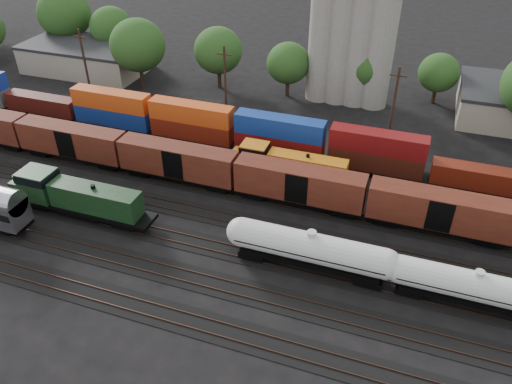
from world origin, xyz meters
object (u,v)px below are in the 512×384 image
(tank_car_a, at_px, (310,249))
(grain_silo, at_px, (351,33))
(orange_locomotive, at_px, (286,163))
(green_locomotive, at_px, (72,196))

(tank_car_a, height_order, grain_silo, grain_silo)
(tank_car_a, bearing_deg, orange_locomotive, 114.80)
(tank_car_a, bearing_deg, green_locomotive, -180.00)
(orange_locomotive, bearing_deg, grain_silo, 84.57)
(orange_locomotive, relative_size, grain_silo, 0.56)
(grain_silo, bearing_deg, tank_car_a, -83.79)
(green_locomotive, bearing_deg, orange_locomotive, 36.19)
(orange_locomotive, bearing_deg, green_locomotive, -143.81)
(tank_car_a, distance_m, orange_locomotive, 16.53)
(orange_locomotive, height_order, grain_silo, grain_silo)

